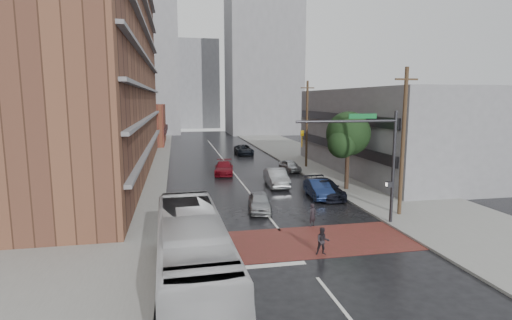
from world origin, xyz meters
TOP-DOWN VIEW (x-y plane):
  - ground at (0.00, 0.00)m, footprint 160.00×160.00m
  - crosswalk at (0.00, 0.50)m, footprint 14.00×5.00m
  - sidewalk_west at (-11.50, 25.00)m, footprint 9.00×90.00m
  - sidewalk_east at (11.50, 25.00)m, footprint 9.00×90.00m
  - apartment_block at (-14.00, 24.00)m, footprint 10.00×44.00m
  - storefront_west at (-12.00, 54.00)m, footprint 8.00×16.00m
  - building_east at (16.50, 20.00)m, footprint 11.00×26.00m
  - distant_tower_west at (-14.00, 78.00)m, footprint 18.00×16.00m
  - distant_tower_east at (14.00, 72.00)m, footprint 16.00×14.00m
  - distant_tower_center at (0.00, 95.00)m, footprint 12.00×10.00m
  - street_tree at (8.52, 12.03)m, footprint 4.20×4.10m
  - signal_mast at (5.85, 2.50)m, footprint 6.50×0.30m
  - utility_pole_near at (8.80, 4.00)m, footprint 1.60×0.26m
  - utility_pole_far at (8.80, 24.00)m, footprint 1.60×0.26m
  - transit_bus at (-5.50, -4.26)m, footprint 3.06×11.62m
  - pedestrian_a at (2.23, 3.00)m, footprint 0.63×0.54m
  - pedestrian_b at (1.19, -1.50)m, footprint 0.80×0.68m
  - car_travel_a at (-0.32, 7.03)m, footprint 2.16×4.15m
  - car_travel_b at (2.89, 14.79)m, footprint 1.94×4.95m
  - car_travel_c at (-1.13, 21.70)m, footprint 2.56×4.96m
  - suv_travel at (3.50, 36.37)m, footprint 2.42×5.14m
  - car_parked_near at (5.20, 10.00)m, footprint 1.86×4.53m
  - car_parked_mid at (5.72, 10.00)m, footprint 2.30×5.13m
  - car_parked_far at (6.30, 22.10)m, footprint 1.99×3.84m

SIDE VIEW (x-z plane):
  - ground at x=0.00m, z-range 0.00..0.00m
  - crosswalk at x=0.00m, z-range 0.00..0.02m
  - sidewalk_west at x=-11.50m, z-range 0.00..0.15m
  - sidewalk_east at x=11.50m, z-range 0.00..0.15m
  - car_parked_far at x=6.30m, z-range 0.00..1.25m
  - car_travel_a at x=-0.32m, z-range 0.00..1.35m
  - car_travel_c at x=-1.13m, z-range 0.00..1.38m
  - suv_travel at x=3.50m, z-range 0.00..1.42m
  - pedestrian_b at x=1.19m, z-range 0.00..1.44m
  - car_parked_near at x=5.20m, z-range 0.00..1.46m
  - car_parked_mid at x=5.72m, z-range 0.00..1.46m
  - pedestrian_a at x=2.23m, z-range 0.00..1.47m
  - car_travel_b at x=2.89m, z-range 0.00..1.60m
  - transit_bus at x=-5.50m, z-range 0.00..3.21m
  - storefront_west at x=-12.00m, z-range 0.00..7.00m
  - building_east at x=16.50m, z-range 0.00..9.00m
  - signal_mast at x=5.85m, z-range 1.13..8.33m
  - street_tree at x=8.52m, z-range 1.28..8.18m
  - utility_pole_near at x=8.80m, z-range 0.14..10.14m
  - utility_pole_far at x=8.80m, z-range 0.14..10.14m
  - distant_tower_center at x=0.00m, z-range 0.00..24.00m
  - apartment_block at x=-14.00m, z-range 0.00..28.00m
  - distant_tower_west at x=-14.00m, z-range 0.00..32.00m
  - distant_tower_east at x=14.00m, z-range 0.00..36.00m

